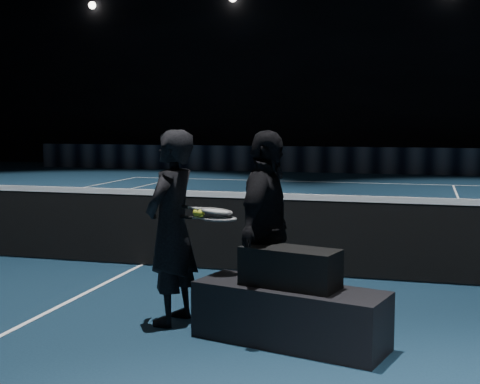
# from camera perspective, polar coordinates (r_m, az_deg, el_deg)

# --- Properties ---
(floor) EXTENTS (36.00, 36.00, 0.00)m
(floor) POSITION_cam_1_polar(r_m,az_deg,el_deg) (8.43, -8.40, -6.19)
(floor) COLOR #0D2031
(floor) RESTS_ON ground
(wall_back) EXTENTS (30.00, 0.00, 30.00)m
(wall_back) POSITION_cam_1_polar(r_m,az_deg,el_deg) (25.94, 8.25, 13.15)
(wall_back) COLOR black
(wall_back) RESTS_ON ground
(court_lines) EXTENTS (10.98, 23.78, 0.01)m
(court_lines) POSITION_cam_1_polar(r_m,az_deg,el_deg) (8.43, -8.40, -6.17)
(court_lines) COLOR white
(court_lines) RESTS_ON floor
(net_mesh) EXTENTS (12.80, 0.02, 0.86)m
(net_mesh) POSITION_cam_1_polar(r_m,az_deg,el_deg) (8.35, -8.44, -3.18)
(net_mesh) COLOR black
(net_mesh) RESTS_ON floor
(net_tape) EXTENTS (12.80, 0.03, 0.07)m
(net_tape) POSITION_cam_1_polar(r_m,az_deg,el_deg) (8.29, -8.50, -0.00)
(net_tape) COLOR white
(net_tape) RESTS_ON net_mesh
(sponsor_backdrop) EXTENTS (22.00, 0.15, 0.90)m
(sponsor_backdrop) POSITION_cam_1_polar(r_m,az_deg,el_deg) (23.30, 7.28, 2.76)
(sponsor_backdrop) COLOR black
(sponsor_backdrop) RESTS_ON floor
(player_bench) EXTENTS (1.64, 0.89, 0.47)m
(player_bench) POSITION_cam_1_polar(r_m,az_deg,el_deg) (5.46, 4.26, -10.42)
(player_bench) COLOR black
(player_bench) RESTS_ON floor
(racket_bag) EXTENTS (0.84, 0.52, 0.31)m
(racket_bag) POSITION_cam_1_polar(r_m,az_deg,el_deg) (5.36, 4.29, -6.43)
(racket_bag) COLOR black
(racket_bag) RESTS_ON player_bench
(bag_signature) EXTENTS (0.35, 0.09, 0.10)m
(bag_signature) POSITION_cam_1_polar(r_m,az_deg,el_deg) (5.20, 3.92, -6.82)
(bag_signature) COLOR white
(bag_signature) RESTS_ON racket_bag
(player_a) EXTENTS (0.49, 0.67, 1.71)m
(player_a) POSITION_cam_1_polar(r_m,az_deg,el_deg) (5.89, -5.87, -3.02)
(player_a) COLOR black
(player_a) RESTS_ON floor
(player_b) EXTENTS (0.47, 1.02, 1.71)m
(player_b) POSITION_cam_1_polar(r_m,az_deg,el_deg) (5.63, 2.20, -3.42)
(player_b) COLOR black
(player_b) RESTS_ON floor
(racket_lower) EXTENTS (0.68, 0.23, 0.03)m
(racket_lower) POSITION_cam_1_polar(r_m,az_deg,el_deg) (5.73, -1.69, -2.30)
(racket_lower) COLOR black
(racket_lower) RESTS_ON player_a
(racket_upper) EXTENTS (0.69, 0.26, 0.10)m
(racket_upper) POSITION_cam_1_polar(r_m,az_deg,el_deg) (5.77, -2.05, -1.63)
(racket_upper) COLOR black
(racket_upper) RESTS_ON player_b
(tennis_balls) EXTENTS (0.12, 0.10, 0.12)m
(tennis_balls) POSITION_cam_1_polar(r_m,az_deg,el_deg) (5.78, -3.52, -1.63)
(tennis_balls) COLOR yellow
(tennis_balls) RESTS_ON racket_upper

